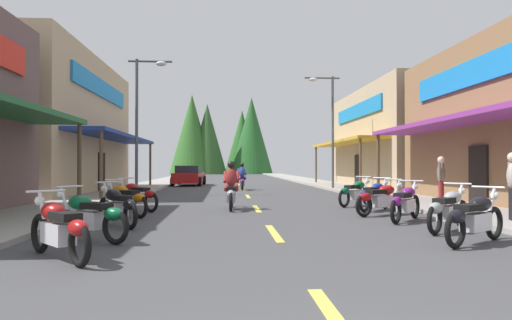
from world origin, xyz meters
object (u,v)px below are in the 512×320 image
object	(u,v)px
motorcycle_parked_right_2	(405,202)
pedestrian_by_shop	(441,178)
motorcycle_parked_right_1	(448,209)
streetlamp_right	(328,117)
motorcycle_parked_left_1	(88,215)
parked_car_curbside	(189,176)
motorcycle_parked_right_4	(375,195)
motorcycle_parked_right_5	(356,192)
motorcycle_parked_left_2	(117,205)
rider_cruising_trailing	(242,179)
rider_cruising_lead	(231,189)
motorcycle_parked_right_3	(381,198)
motorcycle_parked_right_0	(475,217)
streetlamp_left	(143,107)
motorcycle_parked_left_0	(59,228)
motorcycle_parked_left_3	(125,199)
motorcycle_parked_left_4	(136,195)

from	to	relation	value
motorcycle_parked_right_2	pedestrian_by_shop	bearing A→B (deg)	2.46
motorcycle_parked_right_1	streetlamp_right	bearing A→B (deg)	44.01
streetlamp_right	motorcycle_parked_right_1	xyz separation A→B (m)	(-1.12, -16.44, -3.76)
motorcycle_parked_left_1	pedestrian_by_shop	xyz separation A→B (m)	(9.77, 5.97, 0.52)
parked_car_curbside	motorcycle_parked_right_1	bearing A→B (deg)	-158.78
motorcycle_parked_right_4	motorcycle_parked_right_5	xyz separation A→B (m)	(-0.15, 1.57, 0.00)
motorcycle_parked_left_2	rider_cruising_trailing	world-z (taller)	rider_cruising_trailing
rider_cruising_lead	motorcycle_parked_right_3	bearing A→B (deg)	-113.32
motorcycle_parked_right_0	parked_car_curbside	size ratio (longest dim) A/B	0.41
motorcycle_parked_left_1	rider_cruising_lead	world-z (taller)	rider_cruising_lead
streetlamp_left	parked_car_curbside	bearing A→B (deg)	83.00
streetlamp_right	motorcycle_parked_right_0	xyz separation A→B (m)	(-1.41, -18.00, -3.76)
motorcycle_parked_right_1	motorcycle_parked_left_1	bearing A→B (deg)	143.91
streetlamp_right	motorcycle_parked_left_0	xyz separation A→B (m)	(-8.44, -18.89, -3.76)
motorcycle_parked_left_3	rider_cruising_lead	size ratio (longest dim) A/B	0.74
motorcycle_parked_right_0	motorcycle_parked_left_3	bearing A→B (deg)	110.77
pedestrian_by_shop	parked_car_curbside	xyz separation A→B (m)	(-9.78, 17.55, -0.32)
motorcycle_parked_right_0	streetlamp_left	bearing A→B (deg)	86.19
motorcycle_parked_right_5	motorcycle_parked_left_2	bearing A→B (deg)	171.72
pedestrian_by_shop	motorcycle_parked_right_3	bearing A→B (deg)	-105.61
motorcycle_parked_right_2	motorcycle_parked_right_1	bearing A→B (deg)	-132.99
streetlamp_right	streetlamp_left	bearing A→B (deg)	-156.31
pedestrian_by_shop	rider_cruising_lead	bearing A→B (deg)	-141.62
motorcycle_parked_left_4	motorcycle_parked_right_4	bearing A→B (deg)	-140.73
streetlamp_left	motorcycle_parked_right_5	bearing A→B (deg)	-35.57
motorcycle_parked_right_1	pedestrian_by_shop	size ratio (longest dim) A/B	0.96
motorcycle_parked_right_1	motorcycle_parked_right_5	distance (m)	6.11
streetlamp_right	motorcycle_parked_right_2	xyz separation A→B (m)	(-1.34, -14.64, -3.76)
motorcycle_parked_right_0	motorcycle_parked_left_2	xyz separation A→B (m)	(-7.06, 2.90, 0.00)
motorcycle_parked_left_3	streetlamp_right	bearing A→B (deg)	-78.82
motorcycle_parked_left_3	rider_cruising_lead	xyz separation A→B (m)	(2.98, 1.79, 0.17)
motorcycle_parked_left_3	motorcycle_parked_left_4	bearing A→B (deg)	-45.54
motorcycle_parked_left_4	pedestrian_by_shop	size ratio (longest dim) A/B	0.96
motorcycle_parked_right_0	motorcycle_parked_left_1	world-z (taller)	same
motorcycle_parked_right_0	motorcycle_parked_right_3	world-z (taller)	same
motorcycle_parked_left_4	rider_cruising_lead	world-z (taller)	rider_cruising_lead
motorcycle_parked_left_1	motorcycle_parked_left_4	bearing A→B (deg)	-53.80
streetlamp_right	motorcycle_parked_left_0	size ratio (longest dim) A/B	3.93
motorcycle_parked_right_0	motorcycle_parked_left_4	bearing A→B (deg)	103.23
motorcycle_parked_right_3	motorcycle_parked_right_4	bearing A→B (deg)	48.57
rider_cruising_lead	motorcycle_parked_left_2	bearing A→B (deg)	146.11
motorcycle_parked_right_1	motorcycle_parked_left_0	world-z (taller)	same
motorcycle_parked_right_1	parked_car_curbside	size ratio (longest dim) A/B	0.38
rider_cruising_trailing	parked_car_curbside	xyz separation A→B (m)	(-3.53, 6.16, 0.03)
rider_cruising_trailing	motorcycle_parked_left_2	bearing A→B (deg)	167.25
streetlamp_left	motorcycle_parked_right_2	size ratio (longest dim) A/B	3.78
motorcycle_parked_right_1	motorcycle_parked_right_3	distance (m)	3.19
streetlamp_right	rider_cruising_trailing	xyz separation A→B (m)	(-4.98, 0.15, -3.60)
motorcycle_parked_left_0	motorcycle_parked_right_3	bearing A→B (deg)	-92.13
motorcycle_parked_right_2	motorcycle_parked_right_5	xyz separation A→B (m)	(-0.04, 4.31, 0.00)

